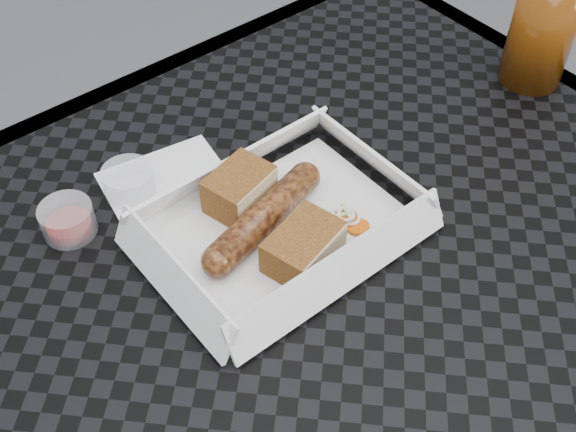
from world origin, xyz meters
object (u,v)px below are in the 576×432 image
object	(u,v)px
bratwurst	(264,217)
food_tray	(281,230)
drink_glass	(543,28)
patio_table	(360,333)

from	to	relation	value
bratwurst	food_tray	bearing A→B (deg)	-43.35
bratwurst	drink_glass	world-z (taller)	drink_glass
drink_glass	patio_table	bearing A→B (deg)	-163.97
patio_table	drink_glass	size ratio (longest dim) A/B	5.98
patio_table	drink_glass	distance (m)	0.39
patio_table	food_tray	distance (m)	0.13
patio_table	drink_glass	world-z (taller)	drink_glass
patio_table	bratwurst	bearing A→B (deg)	105.63
bratwurst	drink_glass	distance (m)	0.38
drink_glass	bratwurst	bearing A→B (deg)	178.95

